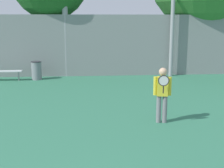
% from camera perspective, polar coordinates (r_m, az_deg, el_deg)
% --- Properties ---
extents(tennis_player, '(0.52, 0.43, 1.64)m').
position_cam_1_polar(tennis_player, '(9.18, 9.18, -1.45)').
color(tennis_player, slate).
rests_on(tennis_player, ground_plane).
extents(bench_courtside_near, '(1.73, 0.40, 0.50)m').
position_cam_1_polar(bench_courtside_near, '(16.23, -19.12, 2.13)').
color(bench_courtside_near, silver).
rests_on(bench_courtside_near, ground_plane).
extents(trash_bin, '(0.52, 0.52, 0.92)m').
position_cam_1_polar(trash_bin, '(16.08, -13.64, 2.42)').
color(trash_bin, gray).
rests_on(trash_bin, ground_plane).
extents(back_fence, '(27.44, 0.06, 3.22)m').
position_cam_1_polar(back_fence, '(16.56, -6.61, 6.94)').
color(back_fence, gray).
rests_on(back_fence, ground_plane).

